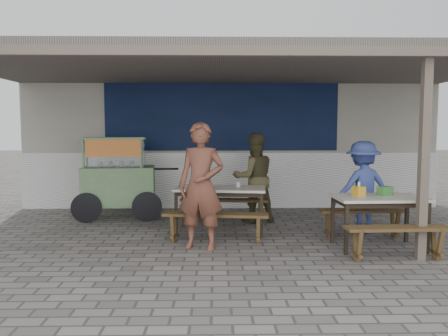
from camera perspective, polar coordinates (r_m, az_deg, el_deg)
The scene contains 17 objects.
ground at distance 6.67m, azimuth 1.79°, elevation -9.72°, with size 60.00×60.00×0.00m, color slate.
back_wall at distance 10.03m, azimuth 0.78°, elevation 5.15°, with size 9.00×1.28×3.50m.
warung_roof at distance 7.42m, azimuth 1.62°, elevation 12.90°, with size 9.00×4.21×2.81m.
table_left at distance 7.20m, azimuth -0.49°, elevation -3.15°, with size 1.55×0.88×0.75m.
bench_left_street at distance 6.59m, azimuth -1.11°, elevation -6.85°, with size 1.60×0.46×0.45m.
bench_left_wall at distance 7.93m, azimuth 0.03°, elevation -4.82°, with size 1.60×0.46×0.45m.
table_right at distance 6.62m, azimuth 19.58°, elevation -4.20°, with size 1.28×0.78×0.75m.
bench_right_street at distance 6.13m, azimuth 21.71°, elevation -8.20°, with size 1.36×0.33×0.45m.
bench_right_wall at distance 7.24m, azimuth 17.62°, elevation -6.08°, with size 1.36×0.33×0.45m.
vendor_cart at distance 8.57m, azimuth -13.71°, elevation -0.83°, with size 1.92×0.90×1.56m.
patron_street_side at distance 6.19m, azimuth -3.01°, elevation -2.34°, with size 0.66×0.43×1.81m, color brown.
patron_wall_side at distance 8.04m, azimuth 3.94°, elevation -1.28°, with size 0.79×0.62×1.64m, color brown.
patron_right_table at distance 7.49m, azimuth 17.65°, elevation -2.42°, with size 0.98×0.56×1.52m, color #3E51A0.
tissue_box at distance 6.55m, azimuth 17.21°, elevation -2.90°, with size 0.14×0.14×0.14m, color gold.
donation_box at distance 6.71m, azimuth 20.27°, elevation -2.84°, with size 0.20×0.13×0.13m, color #3C7D37.
condiment_jar at distance 7.26m, azimuth 1.83°, elevation -2.15°, with size 0.07×0.07×0.08m, color beige.
condiment_bowl at distance 7.20m, azimuth -3.20°, elevation -2.35°, with size 0.20×0.20×0.05m, color white.
Camera 1 is at (-0.33, -6.44, 1.69)m, focal length 35.00 mm.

